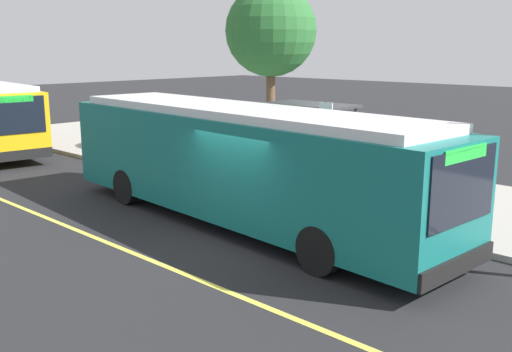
# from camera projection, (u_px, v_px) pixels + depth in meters

# --- Properties ---
(ground_plane) EXTENTS (120.00, 120.00, 0.00)m
(ground_plane) POSITION_uv_depth(u_px,v_px,m) (241.00, 241.00, 13.53)
(ground_plane) COLOR #232326
(sidewalk_curb) EXTENTS (44.00, 6.40, 0.15)m
(sidewalk_curb) POSITION_uv_depth(u_px,v_px,m) (382.00, 193.00, 17.75)
(sidewalk_curb) COLOR #A8A399
(sidewalk_curb) RESTS_ON ground_plane
(lane_stripe_center) EXTENTS (36.00, 0.14, 0.01)m
(lane_stripe_center) POSITION_uv_depth(u_px,v_px,m) (165.00, 266.00, 11.98)
(lane_stripe_center) COLOR #E0D64C
(lane_stripe_center) RESTS_ON ground_plane
(transit_bus_main) EXTENTS (12.13, 3.33, 2.95)m
(transit_bus_main) POSITION_uv_depth(u_px,v_px,m) (240.00, 160.00, 14.62)
(transit_bus_main) COLOR #146B66
(transit_bus_main) RESTS_ON ground_plane
(bus_shelter) EXTENTS (2.90, 1.60, 2.48)m
(bus_shelter) POSITION_uv_depth(u_px,v_px,m) (308.00, 125.00, 19.00)
(bus_shelter) COLOR #333338
(bus_shelter) RESTS_ON sidewalk_curb
(waiting_bench) EXTENTS (1.60, 0.48, 0.95)m
(waiting_bench) POSITION_uv_depth(u_px,v_px,m) (308.00, 164.00, 19.20)
(waiting_bench) COLOR brown
(waiting_bench) RESTS_ON sidewalk_curb
(route_sign_post) EXTENTS (0.44, 0.08, 2.80)m
(route_sign_post) POSITION_uv_depth(u_px,v_px,m) (325.00, 139.00, 15.89)
(route_sign_post) COLOR #333338
(route_sign_post) RESTS_ON sidewalk_curb
(pedestrian_commuter) EXTENTS (0.24, 0.40, 1.69)m
(pedestrian_commuter) POSITION_uv_depth(u_px,v_px,m) (347.00, 163.00, 16.94)
(pedestrian_commuter) COLOR #282D47
(pedestrian_commuter) RESTS_ON sidewalk_curb
(street_tree_near_shelter) EXTENTS (3.59, 3.59, 6.67)m
(street_tree_near_shelter) POSITION_uv_depth(u_px,v_px,m) (271.00, 31.00, 23.03)
(street_tree_near_shelter) COLOR brown
(street_tree_near_shelter) RESTS_ON sidewalk_curb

